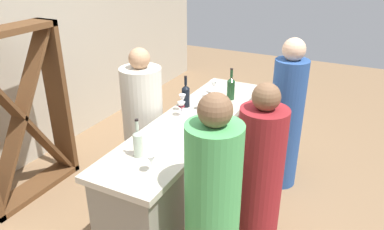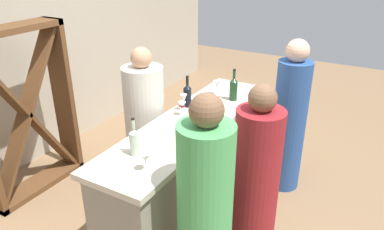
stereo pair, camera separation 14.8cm
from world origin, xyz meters
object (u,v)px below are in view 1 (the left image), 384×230
object	(u,v)px
wine_glass_far_right	(182,99)
person_left_guest	(286,120)
wine_glass_near_left	(151,159)
person_center_guest	(259,183)
wine_glass_far_left	(214,84)
person_right_guest	(212,215)
wine_bottle_leftmost_clear_pale	(138,142)
wine_bottle_second_left_near_black	(186,95)
wine_glass_near_right	(204,98)
wine_glass_near_center	(210,103)
wine_rack	(20,117)
wine_glass_far_center	(181,106)
person_server_behind	(144,132)
wine_bottle_center_olive_green	(231,88)

from	to	relation	value
wine_glass_far_right	person_left_guest	world-z (taller)	person_left_guest
wine_glass_near_left	person_center_guest	size ratio (longest dim) A/B	0.09
wine_glass_far_left	person_right_guest	bearing A→B (deg)	-156.17
wine_bottle_leftmost_clear_pale	wine_glass_far_left	xyz separation A→B (m)	(1.42, 0.02, -0.01)
wine_bottle_leftmost_clear_pale	wine_bottle_second_left_near_black	size ratio (longest dim) A/B	0.97
wine_glass_near_right	person_center_guest	bearing A→B (deg)	-127.02
wine_glass_near_center	person_right_guest	size ratio (longest dim) A/B	0.11
wine_glass_near_center	wine_glass_far_left	bearing A→B (deg)	20.67
wine_rack	wine_glass_far_left	size ratio (longest dim) A/B	11.59
wine_glass_near_right	person_left_guest	xyz separation A→B (m)	(0.60, -0.66, -0.34)
wine_glass_far_center	person_center_guest	world-z (taller)	person_center_guest
wine_rack	wine_glass_far_center	size ratio (longest dim) A/B	12.90
wine_glass_far_left	person_center_guest	xyz separation A→B (m)	(-0.98, -0.83, -0.38)
wine_glass_near_right	person_server_behind	xyz separation A→B (m)	(-0.23, 0.55, -0.38)
wine_rack	person_center_guest	xyz separation A→B (m)	(0.21, -2.39, -0.16)
wine_bottle_leftmost_clear_pale	wine_glass_near_center	world-z (taller)	wine_bottle_leftmost_clear_pale
wine_glass_near_center	person_right_guest	distance (m)	1.19
person_left_guest	person_server_behind	size ratio (longest dim) A/B	1.03
wine_rack	wine_bottle_center_olive_green	world-z (taller)	wine_rack
wine_glass_far_center	person_server_behind	xyz separation A→B (m)	(-0.01, 0.43, -0.35)
wine_glass_near_center	wine_glass_far_right	xyz separation A→B (m)	(-0.03, 0.28, -0.00)
wine_bottle_second_left_near_black	wine_glass_near_left	bearing A→B (deg)	-163.85
wine_rack	wine_glass_far_right	size ratio (longest dim) A/B	10.74
wine_bottle_leftmost_clear_pale	wine_glass_far_left	size ratio (longest dim) A/B	2.01
person_left_guest	wine_glass_near_left	bearing A→B (deg)	59.18
wine_bottle_second_left_near_black	wine_bottle_center_olive_green	bearing A→B (deg)	-40.31
wine_glass_far_left	wine_glass_far_center	distance (m)	0.64
wine_bottle_second_left_near_black	wine_glass_far_center	distance (m)	0.22
wine_bottle_second_left_near_black	wine_rack	bearing A→B (deg)	117.67
wine_bottle_second_left_near_black	wine_glass_near_center	xyz separation A→B (m)	(-0.07, -0.29, -0.00)
wine_bottle_leftmost_clear_pale	wine_bottle_center_olive_green	xyz separation A→B (m)	(1.37, -0.19, 0.01)
wine_bottle_center_olive_green	person_left_guest	xyz separation A→B (m)	(0.23, -0.54, -0.35)
wine_glass_near_right	wine_glass_far_left	world-z (taller)	wine_glass_near_right
person_center_guest	person_left_guest	bearing A→B (deg)	-84.37
wine_glass_near_left	wine_glass_far_center	world-z (taller)	same
wine_glass_far_center	person_right_guest	distance (m)	1.19
wine_bottle_second_left_near_black	person_server_behind	bearing A→B (deg)	122.16
wine_glass_far_center	person_center_guest	distance (m)	1.00
wine_glass_far_right	person_server_behind	distance (m)	0.55
wine_glass_far_left	person_center_guest	bearing A→B (deg)	-139.76
wine_glass_far_center	wine_rack	bearing A→B (deg)	109.92
wine_bottle_second_left_near_black	person_server_behind	world-z (taller)	person_server_behind
wine_bottle_second_left_near_black	wine_glass_far_left	distance (m)	0.44
person_left_guest	person_right_guest	bearing A→B (deg)	73.75
wine_glass_near_center	wine_glass_far_right	distance (m)	0.28
wine_glass_near_center	person_server_behind	bearing A→B (deg)	103.19
wine_glass_near_left	person_server_behind	xyz separation A→B (m)	(0.90, 0.69, -0.36)
wine_bottle_center_olive_green	wine_glass_near_left	size ratio (longest dim) A/B	2.40
wine_glass_near_right	person_center_guest	world-z (taller)	person_center_guest
wine_glass_near_center	wine_bottle_leftmost_clear_pale	bearing A→B (deg)	169.68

